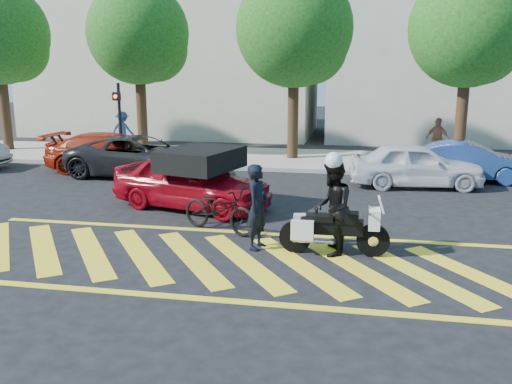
% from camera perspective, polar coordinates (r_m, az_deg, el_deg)
% --- Properties ---
extents(ground, '(90.00, 90.00, 0.00)m').
position_cam_1_polar(ground, '(10.99, -3.76, -7.12)').
color(ground, black).
rests_on(ground, ground).
extents(sidewalk, '(60.00, 5.00, 0.15)m').
position_cam_1_polar(sidewalk, '(22.45, 3.84, 3.46)').
color(sidewalk, '#9E998E').
rests_on(sidewalk, ground).
extents(crosswalk, '(12.33, 4.00, 0.01)m').
position_cam_1_polar(crosswalk, '(11.00, -3.95, -7.08)').
color(crosswalk, yellow).
rests_on(crosswalk, ground).
extents(building_left, '(16.00, 8.00, 10.00)m').
position_cam_1_polar(building_left, '(32.78, -8.53, 14.97)').
color(building_left, beige).
rests_on(building_left, ground).
extents(building_right, '(16.00, 8.00, 11.00)m').
position_cam_1_polar(building_right, '(31.69, 23.11, 15.09)').
color(building_right, beige).
rests_on(building_right, ground).
extents(tree_far_left, '(4.40, 4.40, 7.41)m').
position_cam_1_polar(tree_far_left, '(26.97, -25.24, 14.49)').
color(tree_far_left, black).
rests_on(tree_far_left, ground).
extents(tree_left, '(4.20, 4.20, 7.26)m').
position_cam_1_polar(tree_left, '(23.84, -11.94, 15.64)').
color(tree_left, black).
rests_on(tree_left, ground).
extents(tree_center, '(4.60, 4.60, 7.56)m').
position_cam_1_polar(tree_center, '(22.23, 4.41, 16.35)').
color(tree_center, black).
rests_on(tree_center, ground).
extents(tree_right, '(4.40, 4.40, 7.41)m').
position_cam_1_polar(tree_right, '(22.46, 21.76, 15.34)').
color(tree_right, black).
rests_on(tree_right, ground).
extents(signal_pole, '(0.28, 0.43, 3.20)m').
position_cam_1_polar(signal_pole, '(21.81, -14.21, 7.70)').
color(signal_pole, black).
rests_on(signal_pole, ground).
extents(officer_bike, '(0.58, 0.75, 1.82)m').
position_cam_1_polar(officer_bike, '(11.38, 0.18, -1.58)').
color(officer_bike, black).
rests_on(officer_bike, ground).
extents(bicycle, '(2.17, 1.50, 1.08)m').
position_cam_1_polar(bicycle, '(12.68, -3.89, -1.81)').
color(bicycle, black).
rests_on(bicycle, ground).
extents(police_motorcycle, '(2.26, 0.72, 1.00)m').
position_cam_1_polar(police_motorcycle, '(11.24, 8.04, -3.85)').
color(police_motorcycle, black).
rests_on(police_motorcycle, ground).
extents(officer_moto, '(0.76, 0.97, 1.97)m').
position_cam_1_polar(officer_moto, '(11.12, 8.03, -1.67)').
color(officer_moto, black).
rests_on(officer_moto, ground).
extents(red_convertible, '(4.74, 2.92, 1.51)m').
position_cam_1_polar(red_convertible, '(14.82, -6.79, 1.13)').
color(red_convertible, maroon).
rests_on(red_convertible, ground).
extents(parked_left, '(5.00, 2.16, 1.43)m').
position_cam_1_polar(parked_left, '(20.56, -14.89, 3.99)').
color(parked_left, '#961C09').
rests_on(parked_left, ground).
extents(parked_mid_left, '(5.30, 2.68, 1.44)m').
position_cam_1_polar(parked_mid_left, '(19.54, -12.03, 3.69)').
color(parked_mid_left, black).
rests_on(parked_mid_left, ground).
extents(parked_mid_right, '(4.32, 2.03, 1.43)m').
position_cam_1_polar(parked_mid_right, '(18.15, 16.50, 2.74)').
color(parked_mid_right, silver).
rests_on(parked_mid_right, ground).
extents(parked_right, '(4.13, 1.86, 1.31)m').
position_cam_1_polar(parked_right, '(19.80, 21.47, 3.02)').
color(parked_right, navy).
rests_on(parked_right, ground).
extents(pedestrian_left, '(1.14, 0.71, 1.70)m').
position_cam_1_polar(pedestrian_left, '(25.40, -13.83, 6.32)').
color(pedestrian_left, '#304B85').
rests_on(pedestrian_left, sidewalk).
extents(pedestrian_right, '(1.04, 0.91, 1.68)m').
position_cam_1_polar(pedestrian_right, '(22.88, 18.57, 5.31)').
color(pedestrian_right, '#9B5846').
rests_on(pedestrian_right, sidewalk).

